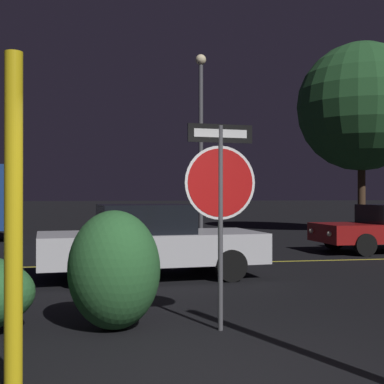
# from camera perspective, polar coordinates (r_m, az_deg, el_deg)

# --- Properties ---
(road_center_stripe) EXTENTS (38.36, 0.12, 0.01)m
(road_center_stripe) POSITION_cam_1_polar(r_m,az_deg,el_deg) (12.56, -5.38, -7.70)
(road_center_stripe) COLOR gold
(road_center_stripe) RESTS_ON ground_plane
(stop_sign) EXTENTS (0.89, 0.12, 2.48)m
(stop_sign) POSITION_cam_1_polar(r_m,az_deg,el_deg) (6.43, 3.05, 0.75)
(stop_sign) COLOR #4C4C51
(stop_sign) RESTS_ON ground_plane
(yellow_pole_left) EXTENTS (0.16, 0.16, 2.85)m
(yellow_pole_left) POSITION_cam_1_polar(r_m,az_deg,el_deg) (4.80, -18.51, -2.71)
(yellow_pole_left) COLOR yellow
(yellow_pole_left) RESTS_ON ground_plane
(hedge_bush_2) EXTENTS (1.12, 1.12, 1.44)m
(hedge_bush_2) POSITION_cam_1_polar(r_m,az_deg,el_deg) (6.60, -8.29, -8.20)
(hedge_bush_2) COLOR #285B2D
(hedge_bush_2) RESTS_ON ground_plane
(passing_car_2) EXTENTS (4.56, 2.39, 1.43)m
(passing_car_2) POSITION_cam_1_polar(r_m,az_deg,el_deg) (10.59, -4.57, -5.24)
(passing_car_2) COLOR silver
(passing_car_2) RESTS_ON ground_plane
(street_lamp) EXTENTS (0.39, 0.39, 6.70)m
(street_lamp) POSITION_cam_1_polar(r_m,az_deg,el_deg) (19.45, 0.95, 6.87)
(street_lamp) COLOR #4C4C51
(street_lamp) RESTS_ON ground_plane
(tree_0) EXTENTS (5.44, 5.44, 8.07)m
(tree_0) POSITION_cam_1_polar(r_m,az_deg,el_deg) (24.07, 17.63, 8.64)
(tree_0) COLOR #422D1E
(tree_0) RESTS_ON ground_plane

